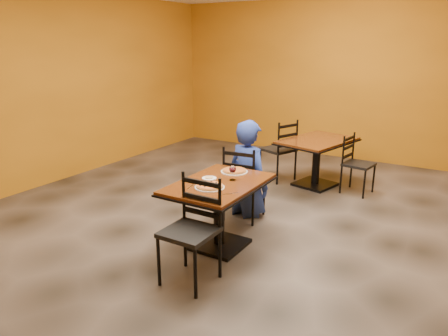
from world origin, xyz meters
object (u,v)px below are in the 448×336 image
Objects in this scene: plate_main at (210,187)px; plate_far at (234,172)px; pizza_far at (234,170)px; wine_glass at (233,172)px; table_second at (317,151)px; diner at (249,168)px; chair_main_far at (244,182)px; chair_second_left at (278,150)px; chair_second_right at (359,165)px; table_main at (219,199)px; pizza_main at (210,186)px; side_plate at (209,178)px; chair_main_near at (189,233)px.

plate_far is (-0.05, 0.60, 0.00)m from plate_main.
pizza_far is 1.56× the size of wine_glass.
diner reaches higher than table_second.
chair_main_far reaches higher than pizza_far.
chair_second_left is 2.20m from pizza_far.
chair_main_far is 1.98m from chair_second_right.
chair_second_left is at bearing 99.79° from table_main.
plate_main is 1.09× the size of pizza_main.
wine_glass is at bearing 77.09° from plate_main.
chair_main_near is at bearing -69.42° from side_plate.
diner is at bearing -86.61° from chair_main_far.
chair_main_far is 1.10× the size of chair_second_right.
diner is 4.06× the size of plate_far.
chair_second_right is 2.84× the size of plate_main.
pizza_far is at bearing 95.00° from plate_main.
pizza_main is at bearing 0.00° from plate_main.
pizza_main is at bearing -85.00° from pizza_far.
pizza_main is 0.61m from pizza_far.
chair_main_far is 1.09m from plate_main.
diner is 1.23m from plate_main.
chair_main_near reaches higher than chair_main_far.
table_second is at bearing 81.64° from side_plate.
wine_glass is at bearing 58.29° from table_main.
side_plate is at bearing 166.48° from chair_second_right.
plate_far is at bearing 95.00° from pizza_main.
chair_second_right is (0.65, 0.00, -0.12)m from table_second.
table_second is 7.75× the size of wine_glass.
plate_far is 0.37m from side_plate.
wine_glass reaches higher than table_main.
table_second is at bearing 83.25° from pizza_far.
chair_main_near is 3.25× the size of plate_far.
diner reaches higher than pizza_far.
chair_second_right is 2.90m from plate_main.
side_plate is at bearing -98.36° from table_second.
table_main is 1.27× the size of chair_main_far.
chair_main_near reaches higher than chair_second_left.
diner reaches higher than wine_glass.
pizza_main is 0.35m from wine_glass.
chair_second_right is (0.72, 3.32, -0.06)m from chair_main_near.
wine_glass is at bearing 33.85° from chair_second_left.
side_plate is (-0.37, -2.51, 0.20)m from table_second.
table_main is 4.39× the size of pizza_far.
pizza_main is 1.58× the size of wine_glass.
wine_glass is at bearing 122.48° from diner.
chair_second_left is at bearing 100.51° from plate_far.
pizza_main reaches higher than table_main.
pizza_far reaches higher than table_second.
chair_second_right is 2.90m from pizza_main.
chair_second_right is 2.84× the size of plate_far.
table_main is 0.28m from plate_main.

